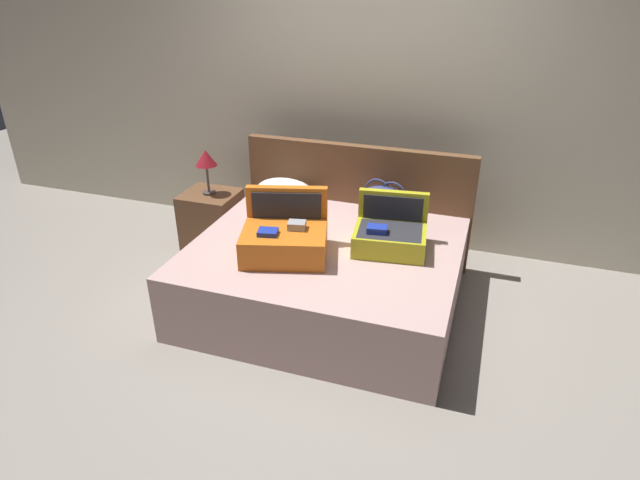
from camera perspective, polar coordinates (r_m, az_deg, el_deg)
The scene contains 10 objects.
ground_plane at distance 3.62m, azimuth -1.47°, elevation -10.18°, with size 12.00×12.00×0.00m, color gray.
back_wall at distance 4.55m, azimuth 5.75°, elevation 15.69°, with size 8.00×0.10×2.60m, color beige.
bed at distance 3.79m, azimuth 0.56°, elevation -3.82°, with size 1.80×1.54×0.48m, color #BC9993.
headboard at distance 4.38m, azimuth 3.89°, elevation 4.00°, with size 1.84×0.08×0.95m, color brown.
hard_case_large at distance 3.53m, azimuth -3.75°, elevation 0.30°, with size 0.65×0.59×0.40m.
hard_case_medium at distance 3.64m, azimuth 7.43°, elevation 0.61°, with size 0.52×0.46×0.35m.
duffel_bag at distance 4.03m, azimuth 6.85°, elevation 3.95°, with size 0.44×0.29×0.32m.
pillow_near_headboard at distance 4.30m, azimuth -3.70°, elevation 5.11°, with size 0.49×0.29×0.21m, color white.
nightstand at distance 4.65m, azimuth -11.36°, elevation 1.94°, with size 0.44×0.40×0.51m, color brown.
table_lamp at distance 4.45m, azimuth -11.99°, elevation 8.31°, with size 0.17×0.17×0.37m.
Camera 1 is at (1.01, -2.69, 2.19)m, focal length 30.22 mm.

